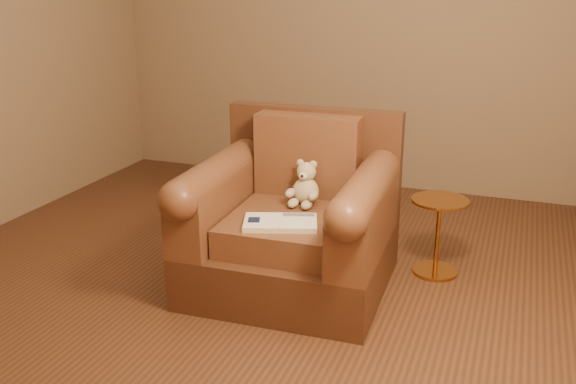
% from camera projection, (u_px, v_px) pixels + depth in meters
% --- Properties ---
extents(floor, '(4.00, 4.00, 0.00)m').
position_uv_depth(floor, '(246.00, 271.00, 3.96)').
color(floor, '#522F1C').
rests_on(floor, ground).
extents(armchair, '(1.12, 1.07, 0.98)m').
position_uv_depth(armchair, '(294.00, 223.00, 3.71)').
color(armchair, '#492818').
rests_on(armchair, floor).
extents(teddy_bear, '(0.19, 0.22, 0.27)m').
position_uv_depth(teddy_bear, '(305.00, 188.00, 3.72)').
color(teddy_bear, '#C3AD88').
rests_on(teddy_bear, armchair).
extents(guidebook, '(0.44, 0.35, 0.03)m').
position_uv_depth(guidebook, '(280.00, 223.00, 3.42)').
color(guidebook, beige).
rests_on(guidebook, armchair).
extents(side_table, '(0.34, 0.34, 0.48)m').
position_uv_depth(side_table, '(438.00, 234.00, 3.86)').
color(side_table, '#B87632').
rests_on(side_table, floor).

